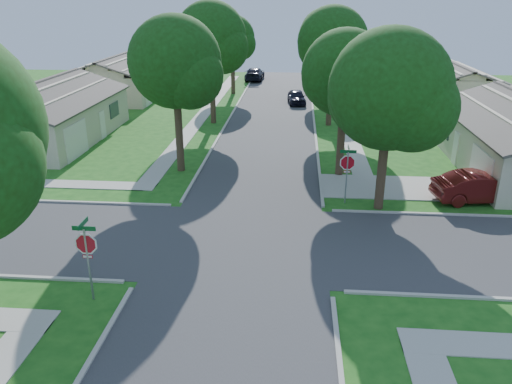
{
  "coord_description": "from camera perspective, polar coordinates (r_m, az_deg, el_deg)",
  "views": [
    {
      "loc": [
        2.15,
        -18.9,
        9.84
      ],
      "look_at": [
        0.42,
        1.81,
        1.6
      ],
      "focal_mm": 35.0,
      "sensor_mm": 36.0,
      "label": 1
    }
  ],
  "objects": [
    {
      "name": "ground",
      "position": [
        21.41,
        -1.53,
        -5.74
      ],
      "size": [
        100.0,
        100.0,
        0.0
      ],
      "primitive_type": "plane",
      "color": "#1A5517",
      "rests_on": "ground"
    },
    {
      "name": "road_ns",
      "position": [
        21.41,
        -1.53,
        -5.72
      ],
      "size": [
        7.0,
        100.0,
        0.02
      ],
      "primitive_type": "cube",
      "color": "#333335",
      "rests_on": "ground"
    },
    {
      "name": "sidewalk_ne",
      "position": [
        46.13,
        9.69,
        9.04
      ],
      "size": [
        1.2,
        40.0,
        0.04
      ],
      "primitive_type": "cube",
      "color": "#9E9B91",
      "rests_on": "ground"
    },
    {
      "name": "sidewalk_nw",
      "position": [
        46.69,
        -5.59,
        9.39
      ],
      "size": [
        1.2,
        40.0,
        0.04
      ],
      "primitive_type": "cube",
      "color": "#9E9B91",
      "rests_on": "ground"
    },
    {
      "name": "driveway",
      "position": [
        28.38,
        16.15,
        0.5
      ],
      "size": [
        8.8,
        3.6,
        0.05
      ],
      "primitive_type": "cube",
      "color": "#9E9B91",
      "rests_on": "ground"
    },
    {
      "name": "stop_sign_sw",
      "position": [
        17.59,
        -18.82,
        -5.99
      ],
      "size": [
        1.05,
        0.8,
        2.98
      ],
      "color": "gray",
      "rests_on": "ground"
    },
    {
      "name": "stop_sign_ne",
      "position": [
        24.99,
        10.4,
        3.05
      ],
      "size": [
        1.05,
        0.8,
        2.98
      ],
      "color": "gray",
      "rests_on": "ground"
    },
    {
      "name": "tree_e_near",
      "position": [
        28.34,
        10.25,
        12.78
      ],
      "size": [
        4.97,
        4.8,
        8.28
      ],
      "color": "#38281C",
      "rests_on": "ground"
    },
    {
      "name": "tree_e_mid",
      "position": [
        40.15,
        8.83,
        16.26
      ],
      "size": [
        5.59,
        5.4,
        9.21
      ],
      "color": "#38281C",
      "rests_on": "ground"
    },
    {
      "name": "tree_e_far",
      "position": [
        53.11,
        7.93,
        17.27
      ],
      "size": [
        5.17,
        5.0,
        8.72
      ],
      "color": "#38281C",
      "rests_on": "ground"
    },
    {
      "name": "tree_w_near",
      "position": [
        28.96,
        -9.11,
        13.98
      ],
      "size": [
        5.38,
        5.2,
        8.97
      ],
      "color": "#38281C",
      "rests_on": "ground"
    },
    {
      "name": "tree_w_mid",
      "position": [
        40.61,
        -5.09,
        16.82
      ],
      "size": [
        5.8,
        5.6,
        9.56
      ],
      "color": "#38281C",
      "rests_on": "ground"
    },
    {
      "name": "tree_w_far",
      "position": [
        53.51,
        -2.66,
        16.97
      ],
      "size": [
        4.76,
        4.6,
        8.04
      ],
      "color": "#38281C",
      "rests_on": "ground"
    },
    {
      "name": "tree_ne_corner",
      "position": [
        23.86,
        15.12,
        10.65
      ],
      "size": [
        5.8,
        5.6,
        8.66
      ],
      "color": "#38281C",
      "rests_on": "ground"
    },
    {
      "name": "house_ne_far",
      "position": [
        50.54,
        20.98,
        10.76
      ],
      "size": [
        8.42,
        13.6,
        4.23
      ],
      "color": "#B4AA8E",
      "rests_on": "ground"
    },
    {
      "name": "house_nw_near",
      "position": [
        39.33,
        -23.05,
        7.7
      ],
      "size": [
        8.42,
        13.6,
        4.23
      ],
      "color": "#B4AA8E",
      "rests_on": "ground"
    },
    {
      "name": "house_nw_far",
      "position": [
        54.67,
        -15.02,
        12.16
      ],
      "size": [
        8.42,
        13.6,
        4.23
      ],
      "color": "#B4AA8E",
      "rests_on": "ground"
    },
    {
      "name": "car_driveway",
      "position": [
        27.66,
        24.23,
        0.5
      ],
      "size": [
        4.86,
        2.35,
        1.54
      ],
      "primitive_type": "imported",
      "rotation": [
        0.0,
        0.0,
        1.73
      ],
      "color": "#531211",
      "rests_on": "ground"
    },
    {
      "name": "car_curb_east",
      "position": [
        49.05,
        4.66,
        10.78
      ],
      "size": [
        2.0,
        4.03,
        1.32
      ],
      "primitive_type": "imported",
      "rotation": [
        0.0,
        0.0,
        0.12
      ],
      "color": "black",
      "rests_on": "ground"
    },
    {
      "name": "car_curb_west",
      "position": [
        62.96,
        -0.16,
        13.34
      ],
      "size": [
        2.24,
        5.26,
        1.51
      ],
      "primitive_type": "imported",
      "rotation": [
        0.0,
        0.0,
        3.12
      ],
      "color": "black",
      "rests_on": "ground"
    }
  ]
}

